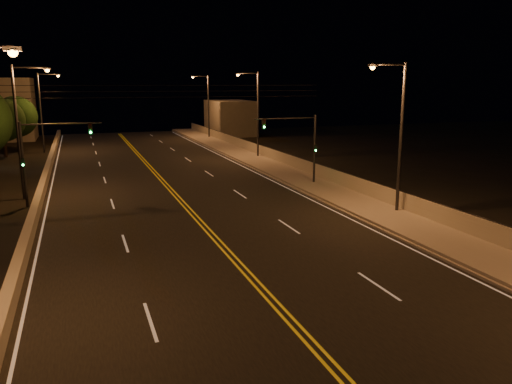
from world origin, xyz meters
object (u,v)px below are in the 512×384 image
object	(u,v)px
tree_2	(2,120)
streetlight_3	(207,102)
streetlight_2	(255,109)
traffic_signal_left	(40,152)
streetlight_1	(398,129)
traffic_signal_right	(302,141)
streetlight_6	(43,107)
tree_3	(16,117)
streetlight_5	(21,123)

from	to	relation	value
tree_2	streetlight_3	bearing A→B (deg)	22.24
streetlight_2	traffic_signal_left	distance (m)	25.41
streetlight_1	traffic_signal_right	world-z (taller)	streetlight_1
traffic_signal_right	traffic_signal_left	size ratio (longest dim) A/B	1.00
streetlight_3	streetlight_2	bearing A→B (deg)	-90.00
streetlight_3	streetlight_6	distance (m)	22.87
streetlight_6	tree_2	bearing A→B (deg)	-148.60
traffic_signal_left	tree_2	bearing A→B (deg)	101.48
streetlight_2	streetlight_3	size ratio (longest dim) A/B	1.00
streetlight_6	tree_2	world-z (taller)	streetlight_6
streetlight_3	tree_2	size ratio (longest dim) A/B	1.42
traffic_signal_left	tree_3	size ratio (longest dim) A/B	0.85
streetlight_3	traffic_signal_right	size ratio (longest dim) A/B	1.64
streetlight_1	streetlight_5	world-z (taller)	same
streetlight_1	streetlight_6	xyz separation A→B (m)	(-21.44, 38.20, 0.00)
streetlight_2	streetlight_3	distance (m)	21.05
streetlight_2	traffic_signal_right	distance (m)	15.41
streetlight_1	streetlight_2	size ratio (longest dim) A/B	1.00
streetlight_6	traffic_signal_left	bearing A→B (deg)	-87.61
streetlight_6	traffic_signal_left	size ratio (longest dim) A/B	1.64
streetlight_2	tree_3	distance (m)	28.99
traffic_signal_right	tree_3	distance (m)	38.24
streetlight_1	streetlight_2	world-z (taller)	same
streetlight_2	traffic_signal_right	bearing A→B (deg)	-95.93
streetlight_3	traffic_signal_right	world-z (taller)	streetlight_3
streetlight_2	tree_3	size ratio (longest dim) A/B	1.40
streetlight_1	streetlight_3	bearing A→B (deg)	90.00
streetlight_5	tree_3	xyz separation A→B (m)	(-3.14, 27.91, -1.17)
traffic_signal_left	streetlight_1	bearing A→B (deg)	-25.96
streetlight_3	tree_3	size ratio (longest dim) A/B	1.40
streetlight_6	traffic_signal_right	bearing A→B (deg)	-54.97
streetlight_6	streetlight_2	bearing A→B (deg)	-31.43
traffic_signal_left	tree_3	world-z (taller)	tree_3
traffic_signal_left	tree_3	bearing A→B (deg)	98.06
streetlight_6	tree_2	size ratio (longest dim) A/B	1.42
streetlight_2	streetlight_6	world-z (taller)	same
streetlight_3	streetlight_5	world-z (taller)	same
streetlight_5	streetlight_3	bearing A→B (deg)	57.49
streetlight_1	streetlight_6	world-z (taller)	same
streetlight_2	streetlight_5	bearing A→B (deg)	-149.57
streetlight_1	streetlight_5	bearing A→B (deg)	149.75
streetlight_2	streetlight_5	world-z (taller)	same
streetlight_3	tree_3	bearing A→B (deg)	-166.87
streetlight_3	traffic_signal_left	distance (m)	41.59
tree_3	traffic_signal_left	bearing A→B (deg)	-81.94
streetlight_6	traffic_signal_left	xyz separation A→B (m)	(1.18, -28.34, -1.71)
streetlight_5	traffic_signal_right	world-z (taller)	streetlight_5
tree_3	streetlight_2	bearing A→B (deg)	-31.92
streetlight_3	streetlight_5	xyz separation A→B (m)	(-21.44, -33.64, 0.00)
streetlight_2	streetlight_1	bearing A→B (deg)	-90.00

